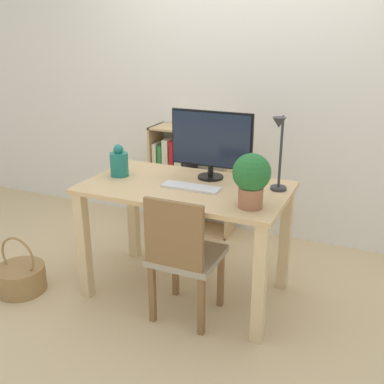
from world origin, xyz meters
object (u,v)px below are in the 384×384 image
basket (21,277)px  desk_lamp (279,147)px  monitor (211,141)px  keyboard (191,187)px  bookshelf (182,184)px  vase (119,163)px  chair (183,254)px  potted_plant (251,177)px

basket → desk_lamp: bearing=19.1°
monitor → desk_lamp: desk_lamp is taller
keyboard → bookshelf: (-0.55, 1.03, -0.38)m
vase → bookshelf: vase is taller
chair → keyboard: bearing=100.0°
desk_lamp → chair: 0.85m
potted_plant → basket: (-1.54, -0.26, -0.85)m
keyboard → basket: size_ratio=0.92×
desk_lamp → chair: (-0.45, -0.40, -0.61)m
keyboard → chair: chair is taller
bookshelf → basket: 1.58m
bookshelf → basket: bookshelf is taller
desk_lamp → bookshelf: 1.53m
keyboard → desk_lamp: desk_lamp is taller
desk_lamp → potted_plant: (-0.08, -0.30, -0.11)m
chair → bookshelf: bearing=111.9°
vase → potted_plant: 1.00m
potted_plant → desk_lamp: bearing=75.6°
vase → bookshelf: size_ratio=0.24×
monitor → basket: bearing=-150.0°
potted_plant → basket: size_ratio=0.76×
bookshelf → basket: (-0.56, -1.44, -0.30)m
bookshelf → potted_plant: bearing=-50.4°
basket → vase: bearing=39.5°
keyboard → bookshelf: bookshelf is taller
potted_plant → bookshelf: (-0.98, 1.18, -0.55)m
keyboard → potted_plant: potted_plant is taller
monitor → chair: 0.76m
vase → basket: (-0.56, -0.46, -0.77)m
bookshelf → desk_lamp: bearing=-40.1°
potted_plant → basket: 1.78m
monitor → bookshelf: monitor is taller
keyboard → desk_lamp: (0.51, 0.14, 0.28)m
monitor → keyboard: bearing=-98.2°
keyboard → potted_plant: (0.43, -0.15, 0.17)m
keyboard → monitor: bearing=81.8°
desk_lamp → potted_plant: bearing=-104.4°
desk_lamp → basket: (-1.61, -0.56, -0.96)m
keyboard → potted_plant: 0.49m
chair → bookshelf: (-0.61, 1.29, -0.05)m
desk_lamp → basket: 1.96m
monitor → chair: monitor is taller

